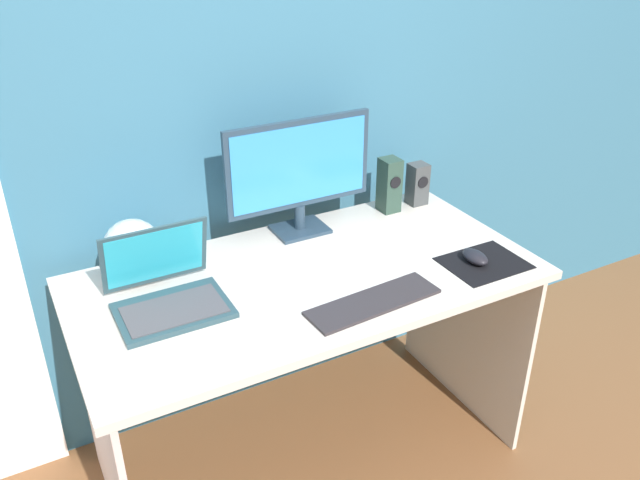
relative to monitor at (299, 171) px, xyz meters
name	(u,v)px	position (x,y,z in m)	size (l,w,h in m)	color
ground_plane	(309,453)	(-0.11, -0.27, -0.97)	(8.00, 8.00, 0.00)	brown
wall_back	(242,78)	(-0.11, 0.17, 0.28)	(6.00, 0.04, 2.50)	teal
desk	(307,317)	(-0.11, -0.27, -0.38)	(1.40, 0.71, 0.75)	beige
monitor	(299,171)	(0.00, 0.00, 0.00)	(0.51, 0.14, 0.39)	#263B4C
speaker_right	(418,184)	(0.48, 0.00, -0.14)	(0.07, 0.07, 0.16)	#3D4142
speaker_near_monitor	(389,185)	(0.36, 0.00, -0.12)	(0.07, 0.08, 0.20)	#294237
laptop	(167,292)	(-0.53, -0.23, -0.17)	(0.31, 0.28, 0.22)	#29444D
fishbowl	(133,248)	(-0.56, -0.01, -0.14)	(0.18, 0.18, 0.18)	silver
keyboard_external	(373,302)	(-0.02, -0.50, -0.21)	(0.40, 0.12, 0.01)	#2C2729
mousepad	(484,263)	(0.41, -0.47, -0.22)	(0.25, 0.20, 0.00)	black
mouse	(475,257)	(0.38, -0.45, -0.20)	(0.06, 0.10, 0.04)	black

